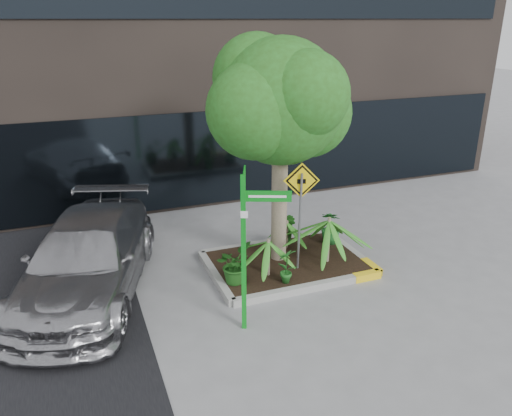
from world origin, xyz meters
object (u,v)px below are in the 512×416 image
object	(u,v)px
tree	(281,102)
street_sign_post	(247,236)
parked_car	(87,258)
cattle_sign	(301,200)

from	to	relation	value
tree	street_sign_post	distance (m)	3.04
parked_car	cattle_sign	bearing A→B (deg)	5.20
parked_car	street_sign_post	world-z (taller)	street_sign_post
street_sign_post	cattle_sign	xyz separation A→B (m)	(1.58, 1.28, -0.00)
parked_car	cattle_sign	world-z (taller)	cattle_sign
tree	parked_car	distance (m)	4.78
parked_car	tree	bearing A→B (deg)	15.00
street_sign_post	parked_car	bearing A→B (deg)	160.27
cattle_sign	parked_car	bearing A→B (deg)	-174.99
street_sign_post	cattle_sign	world-z (taller)	street_sign_post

